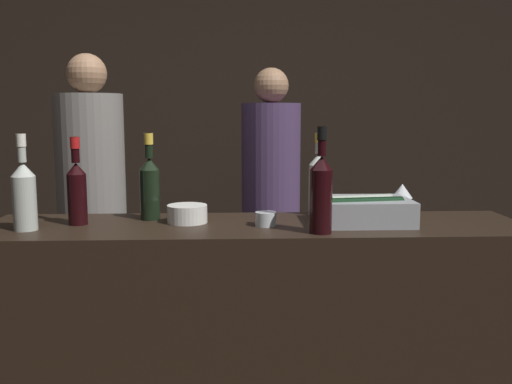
{
  "coord_description": "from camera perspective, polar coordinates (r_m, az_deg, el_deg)",
  "views": [
    {
      "loc": [
        -0.09,
        -1.87,
        1.41
      ],
      "look_at": [
        0.0,
        0.28,
        1.11
      ],
      "focal_mm": 40.0,
      "sensor_mm": 36.0,
      "label": 1
    }
  ],
  "objects": [
    {
      "name": "ice_bin_with_bottles",
      "position": [
        2.21,
        10.7,
        -1.75
      ],
      "size": [
        0.35,
        0.26,
        0.11
      ],
      "color": "#9EA0A5",
      "rests_on": "bar_counter"
    },
    {
      "name": "white_wine_bottle",
      "position": [
        2.2,
        -22.18,
        -0.07
      ],
      "size": [
        0.08,
        0.08,
        0.35
      ],
      "color": "#B2B7AD",
      "rests_on": "bar_counter"
    },
    {
      "name": "champagne_bottle",
      "position": [
        2.28,
        -10.58,
        0.71
      ],
      "size": [
        0.08,
        0.08,
        0.34
      ],
      "color": "black",
      "rests_on": "bar_counter"
    },
    {
      "name": "wall_back_chalkboard",
      "position": [
        4.26,
        -1.24,
        7.89
      ],
      "size": [
        6.4,
        0.06,
        2.8
      ],
      "color": "black",
      "rests_on": "ground_plane"
    },
    {
      "name": "wine_glass",
      "position": [
        2.43,
        14.41,
        -0.02
      ],
      "size": [
        0.09,
        0.09,
        0.13
      ],
      "color": "silver",
      "rests_on": "bar_counter"
    },
    {
      "name": "bowl_white",
      "position": [
        2.21,
        -6.89,
        -2.12
      ],
      "size": [
        0.15,
        0.15,
        0.07
      ],
      "color": "silver",
      "rests_on": "bar_counter"
    },
    {
      "name": "bar_counter",
      "position": [
        2.32,
        0.03,
        -15.28
      ],
      "size": [
        2.05,
        0.51,
        0.99
      ],
      "color": "black",
      "rests_on": "ground_plane"
    },
    {
      "name": "red_wine_bottle_black_foil",
      "position": [
        2.0,
        6.52,
        0.13
      ],
      "size": [
        0.08,
        0.08,
        0.37
      ],
      "color": "black",
      "rests_on": "bar_counter"
    },
    {
      "name": "candle_votive",
      "position": [
        2.13,
        0.98,
        -2.71
      ],
      "size": [
        0.08,
        0.08,
        0.05
      ],
      "color": "silver",
      "rests_on": "bar_counter"
    },
    {
      "name": "red_wine_bottle_tall",
      "position": [
        2.25,
        -17.48,
        0.3
      ],
      "size": [
        0.07,
        0.07,
        0.33
      ],
      "color": "black",
      "rests_on": "bar_counter"
    },
    {
      "name": "rose_wine_bottle",
      "position": [
        2.36,
        6.22,
        1.04
      ],
      "size": [
        0.08,
        0.08,
        0.34
      ],
      "color": "#B2B7AD",
      "rests_on": "bar_counter"
    },
    {
      "name": "person_in_hoodie",
      "position": [
        3.22,
        -16.11,
        -0.41
      ],
      "size": [
        0.37,
        0.37,
        1.72
      ],
      "rotation": [
        0.0,
        0.0,
        1.75
      ],
      "color": "black",
      "rests_on": "ground_plane"
    },
    {
      "name": "person_blond_tee",
      "position": [
        3.49,
        1.49,
        0.13
      ],
      "size": [
        0.36,
        0.36,
        1.67
      ],
      "rotation": [
        0.0,
        0.0,
        0.07
      ],
      "color": "black",
      "rests_on": "ground_plane"
    }
  ]
}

